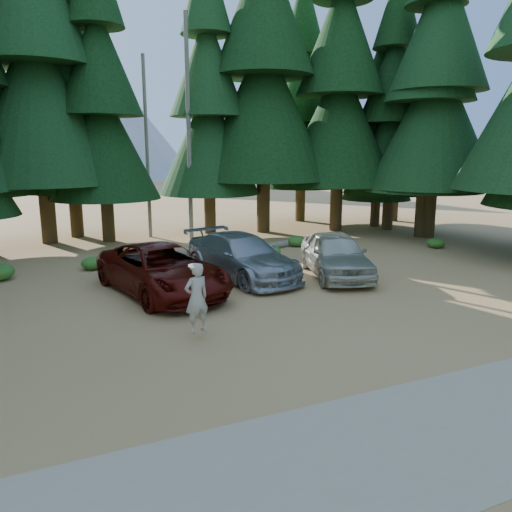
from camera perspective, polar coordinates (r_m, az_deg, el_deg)
The scene contains 19 objects.
ground at distance 15.23m, azimuth 5.74°, elevation -6.87°, with size 160.00×160.00×0.00m, color #B3834C.
gravel_strip at distance 10.58m, azimuth 24.25°, elevation -16.76°, with size 26.00×3.50×0.01m, color tan.
forest_belt_north at distance 28.83m, azimuth -9.18°, elevation 2.04°, with size 36.00×7.00×22.00m, color black, non-canonical shape.
snag_front at distance 28.16m, azimuth -7.71°, elevation 14.11°, with size 0.24×0.24×12.00m, color #736D5C.
snag_back at distance 29.11m, azimuth -12.37°, elevation 11.91°, with size 0.20×0.20×10.00m, color #736D5C.
mountain_peak at distance 101.12m, azimuth -22.19°, elevation 15.57°, with size 48.00×50.00×28.00m.
red_pickup at distance 17.62m, azimuth -10.73°, elevation -1.53°, with size 2.83×6.13×1.70m, color #520C07.
silver_minivan_center at distance 19.46m, azimuth -1.67°, elevation -0.04°, with size 2.39×5.87×1.70m, color #A4A5AC.
silver_minivan_right at distance 19.93m, azimuth 9.11°, elevation 0.17°, with size 2.07×5.15×1.75m, color beige.
frisbee_player at distance 13.15m, azimuth -6.82°, elevation -4.75°, with size 0.77×0.59×1.88m.
log_left at distance 21.54m, azimuth -4.47°, elevation -0.77°, with size 0.32×0.32×4.50m, color #736D5C.
log_mid at distance 23.58m, azimuth -7.56°, elevation 0.22°, with size 0.28×0.28×3.38m, color #736D5C.
log_right at distance 24.05m, azimuth -0.55°, elevation 0.64°, with size 0.34×0.34×5.39m, color #736D5C.
shrub_left at distance 22.03m, azimuth -18.17°, elevation -0.78°, with size 0.95×0.95×0.52m, color #2F6B20.
shrub_center_left at distance 20.34m, azimuth -11.55°, elevation -1.47°, with size 0.93×0.93×0.51m, color #2F6B20.
shrub_center_right at distance 21.94m, azimuth -3.85°, elevation -0.24°, with size 0.97×0.97×0.53m, color #2F6B20.
shrub_right at distance 23.34m, azimuth 1.56°, elevation 0.58°, with size 1.05×1.05×0.58m, color #2F6B20.
shrub_far_right at distance 26.06m, azimuth 4.67°, elevation 1.70°, with size 0.97×0.97×0.53m, color #2F6B20.
shrub_edge_east at distance 27.16m, azimuth 19.86°, elevation 1.41°, with size 0.92×0.92×0.51m, color #2F6B20.
Camera 1 is at (-7.22, -12.48, 4.91)m, focal length 35.00 mm.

